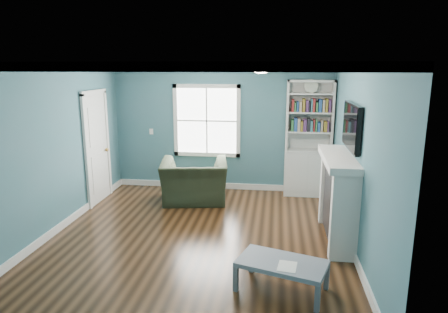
# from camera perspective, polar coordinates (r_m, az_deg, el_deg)

# --- Properties ---
(floor) EXTENTS (5.00, 5.00, 0.00)m
(floor) POSITION_cam_1_polar(r_m,az_deg,el_deg) (6.28, -3.63, -11.32)
(floor) COLOR black
(floor) RESTS_ON ground
(room_walls) EXTENTS (5.00, 5.00, 5.00)m
(room_walls) POSITION_cam_1_polar(r_m,az_deg,el_deg) (5.81, -3.85, 3.05)
(room_walls) COLOR #356A73
(room_walls) RESTS_ON ground
(trim) EXTENTS (4.50, 5.00, 2.60)m
(trim) POSITION_cam_1_polar(r_m,az_deg,el_deg) (5.88, -3.80, -0.26)
(trim) COLOR white
(trim) RESTS_ON ground
(window) EXTENTS (1.40, 0.06, 1.50)m
(window) POSITION_cam_1_polar(r_m,az_deg,el_deg) (8.30, -2.48, 5.11)
(window) COLOR white
(window) RESTS_ON room_walls
(bookshelf) EXTENTS (0.90, 0.35, 2.31)m
(bookshelf) POSITION_cam_1_polar(r_m,az_deg,el_deg) (8.11, 11.89, 0.88)
(bookshelf) COLOR silver
(bookshelf) RESTS_ON ground
(fireplace) EXTENTS (0.44, 1.58, 1.30)m
(fireplace) POSITION_cam_1_polar(r_m,az_deg,el_deg) (6.20, 15.98, -5.83)
(fireplace) COLOR black
(fireplace) RESTS_ON ground
(tv) EXTENTS (0.06, 1.10, 0.65)m
(tv) POSITION_cam_1_polar(r_m,az_deg,el_deg) (5.97, 17.78, 4.12)
(tv) COLOR black
(tv) RESTS_ON fireplace
(door) EXTENTS (0.12, 0.98, 2.17)m
(door) POSITION_cam_1_polar(r_m,az_deg,el_deg) (7.92, -17.69, 1.37)
(door) COLOR silver
(door) RESTS_ON ground
(ceiling_fixture) EXTENTS (0.38, 0.38, 0.15)m
(ceiling_fixture) POSITION_cam_1_polar(r_m,az_deg,el_deg) (5.72, 5.30, 12.61)
(ceiling_fixture) COLOR white
(ceiling_fixture) RESTS_ON room_walls
(light_switch) EXTENTS (0.08, 0.01, 0.12)m
(light_switch) POSITION_cam_1_polar(r_m,az_deg,el_deg) (8.63, -10.35, 3.53)
(light_switch) COLOR white
(light_switch) RESTS_ON room_walls
(recliner) EXTENTS (1.35, 1.00, 1.08)m
(recliner) POSITION_cam_1_polar(r_m,az_deg,el_deg) (7.65, -4.28, -2.55)
(recliner) COLOR black
(recliner) RESTS_ON ground
(coffee_table) EXTENTS (1.12, 0.83, 0.36)m
(coffee_table) POSITION_cam_1_polar(r_m,az_deg,el_deg) (4.83, 8.27, -15.10)
(coffee_table) COLOR #515762
(coffee_table) RESTS_ON ground
(paper_sheet) EXTENTS (0.24, 0.29, 0.00)m
(paper_sheet) POSITION_cam_1_polar(r_m,az_deg,el_deg) (4.71, 9.02, -15.23)
(paper_sheet) COLOR white
(paper_sheet) RESTS_ON coffee_table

